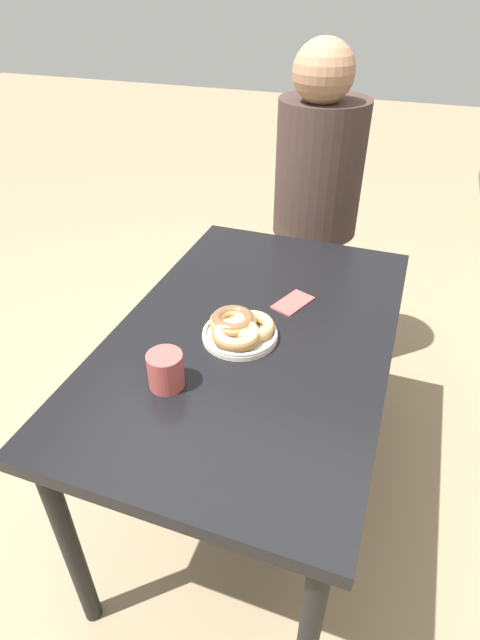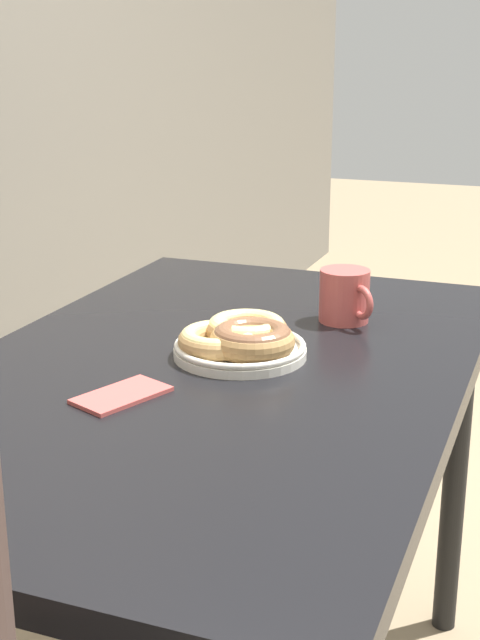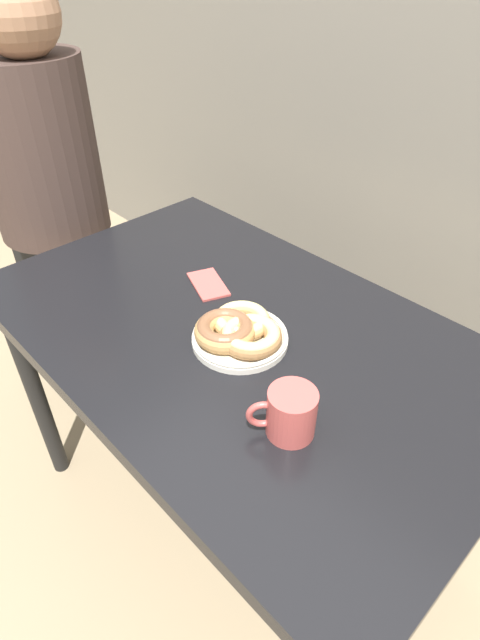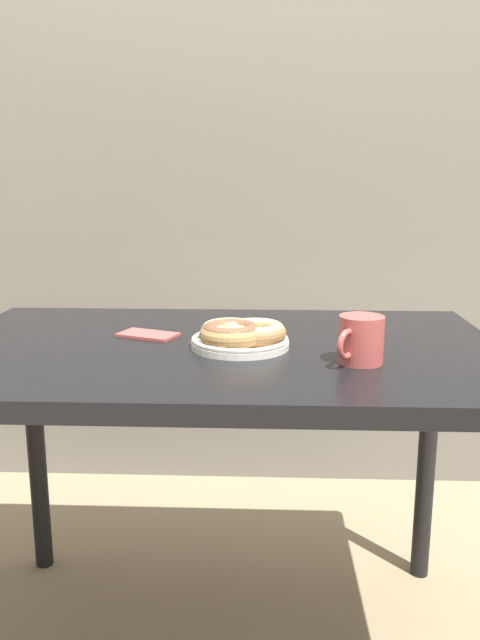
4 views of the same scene
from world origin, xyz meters
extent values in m
cube|color=slate|center=(0.00, 1.12, 1.30)|extent=(8.00, 0.05, 2.60)
cube|color=black|center=(0.00, 0.20, 0.74)|extent=(1.22, 0.76, 0.04)
cylinder|color=black|center=(-0.55, 0.52, 0.36)|extent=(0.05, 0.05, 0.72)
cylinder|color=black|center=(0.55, 0.52, 0.36)|extent=(0.05, 0.05, 0.72)
cylinder|color=silver|center=(0.05, 0.17, 0.77)|extent=(0.21, 0.21, 0.01)
torus|color=silver|center=(0.05, 0.17, 0.78)|extent=(0.21, 0.21, 0.01)
torus|color=#9E7042|center=(0.08, 0.17, 0.80)|extent=(0.16, 0.16, 0.04)
torus|color=#E0D17F|center=(0.08, 0.17, 0.80)|extent=(0.15, 0.15, 0.03)
torus|color=tan|center=(0.02, 0.20, 0.80)|extent=(0.16, 0.16, 0.03)
torus|color=#E0D17F|center=(0.02, 0.20, 0.80)|extent=(0.15, 0.15, 0.03)
torus|color=#B2844C|center=(0.03, 0.14, 0.80)|extent=(0.14, 0.14, 0.04)
torus|color=brown|center=(0.03, 0.14, 0.81)|extent=(0.13, 0.13, 0.03)
cylinder|color=#B74C47|center=(0.28, 0.07, 0.81)|extent=(0.09, 0.09, 0.09)
cylinder|color=#382114|center=(0.28, 0.07, 0.85)|extent=(0.07, 0.07, 0.00)
torus|color=#B74C47|center=(0.25, 0.03, 0.81)|extent=(0.05, 0.05, 0.06)
cube|color=#BC4C47|center=(-0.17, 0.27, 0.77)|extent=(0.15, 0.12, 0.01)
camera|label=1|loc=(1.08, 0.54, 1.60)|focal=28.00mm
camera|label=2|loc=(-1.18, -0.30, 1.24)|focal=50.00mm
camera|label=3|loc=(0.64, -0.40, 1.47)|focal=28.00mm
camera|label=4|loc=(0.10, -1.11, 1.11)|focal=35.00mm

